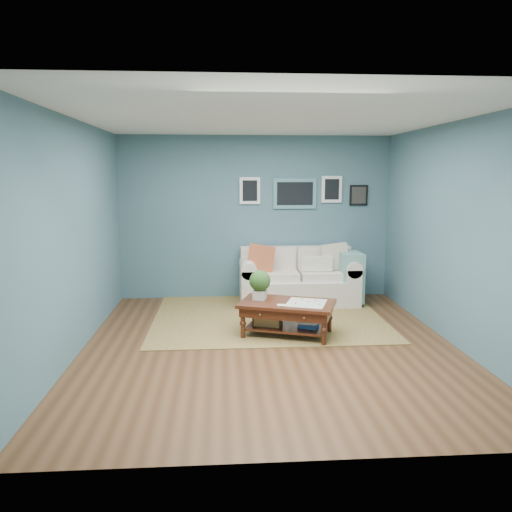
{
  "coord_description": "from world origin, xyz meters",
  "views": [
    {
      "loc": [
        -0.58,
        -5.81,
        2.06
      ],
      "look_at": [
        -0.1,
        1.0,
        0.95
      ],
      "focal_mm": 35.0,
      "sensor_mm": 36.0,
      "label": 1
    }
  ],
  "objects": [
    {
      "name": "loveseat",
      "position": [
        0.74,
        2.03,
        0.4
      ],
      "size": [
        1.92,
        0.87,
        0.99
      ],
      "color": "beige",
      "rests_on": "ground"
    },
    {
      "name": "room_shell",
      "position": [
        0.02,
        0.06,
        1.36
      ],
      "size": [
        5.0,
        5.02,
        2.7
      ],
      "color": "brown",
      "rests_on": "ground"
    },
    {
      "name": "coffee_table",
      "position": [
        0.2,
        0.4,
        0.37
      ],
      "size": [
        1.35,
        1.05,
        0.83
      ],
      "rotation": [
        0.0,
        0.0,
        -0.34
      ],
      "color": "black",
      "rests_on": "ground"
    },
    {
      "name": "area_rug",
      "position": [
        0.09,
        1.2,
        0.01
      ],
      "size": [
        3.29,
        2.63,
        0.01
      ],
      "primitive_type": "cube",
      "color": "#554317",
      "rests_on": "ground"
    }
  ]
}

